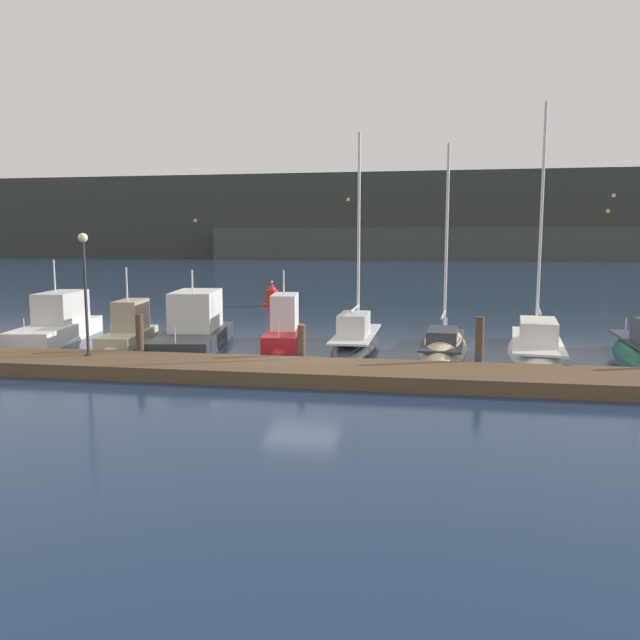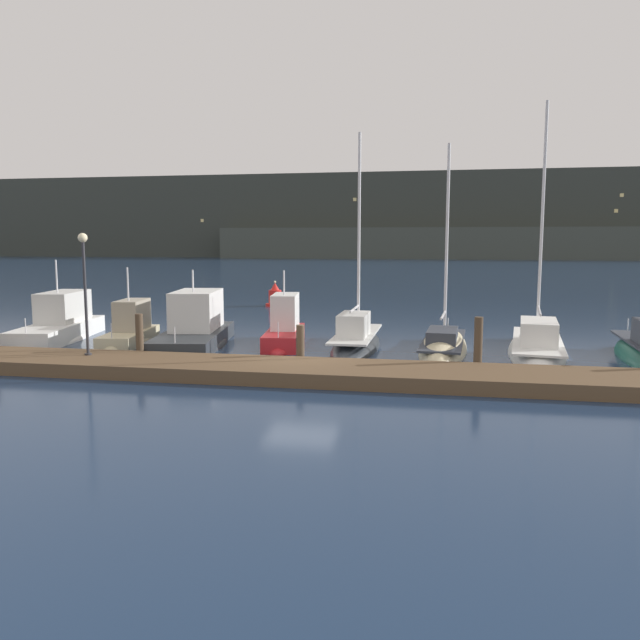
% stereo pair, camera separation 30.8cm
% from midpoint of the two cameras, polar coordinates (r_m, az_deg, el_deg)
% --- Properties ---
extents(ground_plane, '(400.00, 400.00, 0.00)m').
position_cam_midpoint_polar(ground_plane, '(21.84, -2.05, -4.34)').
color(ground_plane, '#192D4C').
extents(dock, '(30.77, 2.80, 0.45)m').
position_cam_midpoint_polar(dock, '(20.14, -3.06, -4.68)').
color(dock, brown).
rests_on(dock, ground).
extents(mooring_pile_1, '(0.28, 0.28, 1.76)m').
position_cam_midpoint_polar(mooring_pile_1, '(23.56, -16.50, -1.60)').
color(mooring_pile_1, '#4C3D2D').
rests_on(mooring_pile_1, ground).
extents(mooring_pile_2, '(0.28, 0.28, 1.50)m').
position_cam_midpoint_polar(mooring_pile_2, '(21.63, -2.10, -2.43)').
color(mooring_pile_2, '#4C3D2D').
rests_on(mooring_pile_2, ground).
extents(mooring_pile_3, '(0.28, 0.28, 1.91)m').
position_cam_midpoint_polar(mooring_pile_3, '(21.20, 13.96, -2.28)').
color(mooring_pile_3, '#4C3D2D').
rests_on(mooring_pile_3, ground).
extents(motorboat_berth_1, '(3.23, 7.19, 4.08)m').
position_cam_midpoint_polar(motorboat_berth_1, '(30.04, -23.15, -0.95)').
color(motorboat_berth_1, white).
rests_on(motorboat_berth_1, ground).
extents(motorboat_berth_2, '(2.17, 4.86, 3.86)m').
position_cam_midpoint_polar(motorboat_berth_2, '(27.87, -17.38, -1.50)').
color(motorboat_berth_2, beige).
rests_on(motorboat_berth_2, ground).
extents(motorboat_berth_3, '(3.66, 7.52, 3.82)m').
position_cam_midpoint_polar(motorboat_berth_3, '(26.66, -11.78, -1.51)').
color(motorboat_berth_3, '#2D3338').
rests_on(motorboat_berth_3, ground).
extents(motorboat_berth_4, '(2.16, 5.19, 3.72)m').
position_cam_midpoint_polar(motorboat_berth_4, '(26.45, -3.64, -1.47)').
color(motorboat_berth_4, red).
rests_on(motorboat_berth_4, ground).
extents(sailboat_berth_5, '(1.90, 6.82, 9.28)m').
position_cam_midpoint_polar(sailboat_berth_5, '(25.58, 2.96, -2.17)').
color(sailboat_berth_5, '#2D3338').
rests_on(sailboat_berth_5, ground).
extents(sailboat_berth_6, '(2.34, 7.22, 9.01)m').
position_cam_midpoint_polar(sailboat_berth_6, '(25.40, 10.84, -2.64)').
color(sailboat_berth_6, beige).
rests_on(sailboat_berth_6, ground).
extents(sailboat_berth_7, '(3.25, 8.70, 10.45)m').
position_cam_midpoint_polar(sailboat_berth_7, '(26.05, 18.85, -2.50)').
color(sailboat_berth_7, white).
rests_on(sailboat_berth_7, ground).
extents(channel_buoy, '(1.30, 1.30, 1.71)m').
position_cam_midpoint_polar(channel_buoy, '(42.05, -4.62, 2.11)').
color(channel_buoy, red).
rests_on(channel_buoy, ground).
extents(dock_lamppost, '(0.32, 0.32, 4.20)m').
position_cam_midpoint_polar(dock_lamppost, '(22.76, -21.08, 3.89)').
color(dock_lamppost, '#2D2D33').
rests_on(dock_lamppost, dock).
extents(hillside_backdrop, '(240.00, 23.00, 20.68)m').
position_cam_midpoint_polar(hillside_backdrop, '(158.78, 9.36, 9.08)').
color(hillside_backdrop, '#333833').
rests_on(hillside_backdrop, ground).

